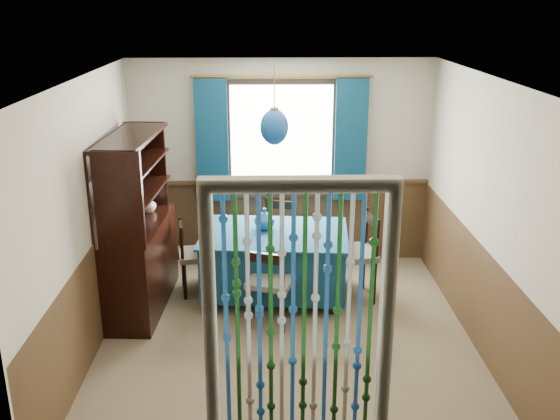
{
  "coord_description": "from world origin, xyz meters",
  "views": [
    {
      "loc": [
        -0.2,
        -5.32,
        3.13
      ],
      "look_at": [
        -0.05,
        0.63,
        1.12
      ],
      "focal_mm": 40.0,
      "sensor_mm": 36.0,
      "label": 1
    }
  ],
  "objects_px": {
    "chair_right": "(356,254)",
    "pendant_lamp": "(274,127)",
    "chair_far": "(279,234)",
    "chair_left": "(195,255)",
    "chair_near": "(270,283)",
    "sideboard": "(138,250)",
    "bowl_shelf": "(133,200)",
    "vase_sideboard": "(148,203)",
    "vase_table": "(264,219)",
    "dining_table": "(275,259)"
  },
  "relations": [
    {
      "from": "chair_left",
      "to": "vase_table",
      "type": "distance_m",
      "value": 0.88
    },
    {
      "from": "chair_left",
      "to": "vase_table",
      "type": "height_order",
      "value": "vase_table"
    },
    {
      "from": "chair_far",
      "to": "sideboard",
      "type": "relative_size",
      "value": 0.46
    },
    {
      "from": "chair_near",
      "to": "chair_far",
      "type": "xyz_separation_m",
      "value": [
        0.12,
        1.38,
        -0.01
      ]
    },
    {
      "from": "chair_right",
      "to": "pendant_lamp",
      "type": "xyz_separation_m",
      "value": [
        -0.88,
        0.05,
        1.39
      ]
    },
    {
      "from": "chair_far",
      "to": "chair_left",
      "type": "xyz_separation_m",
      "value": [
        -0.95,
        -0.61,
        -0.01
      ]
    },
    {
      "from": "chair_right",
      "to": "chair_left",
      "type": "bearing_deg",
      "value": 76.3
    },
    {
      "from": "chair_near",
      "to": "chair_far",
      "type": "height_order",
      "value": "chair_near"
    },
    {
      "from": "chair_left",
      "to": "vase_sideboard",
      "type": "height_order",
      "value": "vase_sideboard"
    },
    {
      "from": "chair_near",
      "to": "vase_sideboard",
      "type": "relative_size",
      "value": 4.4
    },
    {
      "from": "chair_left",
      "to": "chair_right",
      "type": "distance_m",
      "value": 1.77
    },
    {
      "from": "chair_near",
      "to": "sideboard",
      "type": "distance_m",
      "value": 1.46
    },
    {
      "from": "chair_near",
      "to": "vase_table",
      "type": "distance_m",
      "value": 0.87
    },
    {
      "from": "chair_near",
      "to": "vase_sideboard",
      "type": "xyz_separation_m",
      "value": [
        -1.32,
        0.84,
        0.57
      ]
    },
    {
      "from": "bowl_shelf",
      "to": "vase_table",
      "type": "bearing_deg",
      "value": 27.45
    },
    {
      "from": "chair_near",
      "to": "vase_table",
      "type": "relative_size",
      "value": 4.04
    },
    {
      "from": "vase_table",
      "to": "sideboard",
      "type": "bearing_deg",
      "value": -166.66
    },
    {
      "from": "chair_left",
      "to": "chair_far",
      "type": "bearing_deg",
      "value": 113.02
    },
    {
      "from": "chair_far",
      "to": "bowl_shelf",
      "type": "xyz_separation_m",
      "value": [
        -1.43,
        -1.27,
        0.84
      ]
    },
    {
      "from": "chair_left",
      "to": "chair_near",
      "type": "bearing_deg",
      "value": 37.17
    },
    {
      "from": "dining_table",
      "to": "vase_sideboard",
      "type": "bearing_deg",
      "value": 176.88
    },
    {
      "from": "sideboard",
      "to": "vase_sideboard",
      "type": "relative_size",
      "value": 9.47
    },
    {
      "from": "chair_right",
      "to": "vase_sideboard",
      "type": "relative_size",
      "value": 4.92
    },
    {
      "from": "bowl_shelf",
      "to": "chair_far",
      "type": "bearing_deg",
      "value": 41.55
    },
    {
      "from": "vase_sideboard",
      "to": "pendant_lamp",
      "type": "bearing_deg",
      "value": -7.94
    },
    {
      "from": "chair_right",
      "to": "bowl_shelf",
      "type": "relative_size",
      "value": 4.65
    },
    {
      "from": "dining_table",
      "to": "bowl_shelf",
      "type": "height_order",
      "value": "bowl_shelf"
    },
    {
      "from": "chair_near",
      "to": "bowl_shelf",
      "type": "distance_m",
      "value": 1.56
    },
    {
      "from": "vase_sideboard",
      "to": "chair_left",
      "type": "bearing_deg",
      "value": -7.95
    },
    {
      "from": "sideboard",
      "to": "pendant_lamp",
      "type": "bearing_deg",
      "value": 11.26
    },
    {
      "from": "vase_table",
      "to": "bowl_shelf",
      "type": "height_order",
      "value": "bowl_shelf"
    },
    {
      "from": "chair_far",
      "to": "pendant_lamp",
      "type": "height_order",
      "value": "pendant_lamp"
    },
    {
      "from": "dining_table",
      "to": "chair_left",
      "type": "bearing_deg",
      "value": 176.88
    },
    {
      "from": "chair_far",
      "to": "chair_near",
      "type": "bearing_deg",
      "value": 97.74
    },
    {
      "from": "vase_table",
      "to": "vase_sideboard",
      "type": "xyz_separation_m",
      "value": [
        -1.27,
        0.08,
        0.17
      ]
    },
    {
      "from": "pendant_lamp",
      "to": "bowl_shelf",
      "type": "relative_size",
      "value": 3.76
    },
    {
      "from": "sideboard",
      "to": "dining_table",
      "type": "bearing_deg",
      "value": 11.26
    },
    {
      "from": "dining_table",
      "to": "sideboard",
      "type": "relative_size",
      "value": 0.88
    },
    {
      "from": "dining_table",
      "to": "chair_far",
      "type": "distance_m",
      "value": 0.73
    },
    {
      "from": "chair_right",
      "to": "vase_sideboard",
      "type": "xyz_separation_m",
      "value": [
        -2.25,
        0.24,
        0.52
      ]
    },
    {
      "from": "sideboard",
      "to": "vase_sideboard",
      "type": "xyz_separation_m",
      "value": [
        0.06,
        0.39,
        0.39
      ]
    },
    {
      "from": "bowl_shelf",
      "to": "chair_right",
      "type": "bearing_deg",
      "value": 12.25
    },
    {
      "from": "chair_left",
      "to": "vase_sideboard",
      "type": "distance_m",
      "value": 0.76
    },
    {
      "from": "chair_near",
      "to": "pendant_lamp",
      "type": "bearing_deg",
      "value": 102.81
    },
    {
      "from": "pendant_lamp",
      "to": "bowl_shelf",
      "type": "height_order",
      "value": "pendant_lamp"
    },
    {
      "from": "bowl_shelf",
      "to": "vase_sideboard",
      "type": "bearing_deg",
      "value": 90.0
    },
    {
      "from": "chair_right",
      "to": "chair_near",
      "type": "bearing_deg",
      "value": 114.58
    },
    {
      "from": "dining_table",
      "to": "chair_left",
      "type": "relative_size",
      "value": 1.96
    },
    {
      "from": "chair_near",
      "to": "vase_table",
      "type": "bearing_deg",
      "value": 111.69
    },
    {
      "from": "chair_right",
      "to": "vase_table",
      "type": "xyz_separation_m",
      "value": [
        -0.99,
        0.17,
        0.35
      ]
    }
  ]
}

